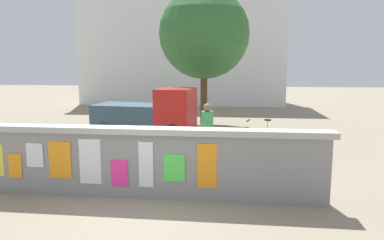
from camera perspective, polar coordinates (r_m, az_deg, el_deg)
name	(u,v)px	position (r m, az deg, el deg)	size (l,w,h in m)	color
ground	(193,128)	(15.20, 0.13, -1.35)	(60.00, 60.00, 0.00)	gray
poster_wall	(147,162)	(7.33, -7.15, -6.58)	(7.30, 0.42, 1.44)	gray
auto_rickshaw_truck	(150,114)	(13.06, -6.74, 0.91)	(3.76, 1.94, 1.85)	black
motorcycle	(129,149)	(9.65, -10.00, -4.61)	(1.89, 0.60, 0.87)	black
bicycle_near	(212,164)	(8.51, 3.15, -6.99)	(1.70, 0.44, 0.95)	black
bicycle_far	(262,137)	(11.81, 11.14, -2.67)	(1.67, 0.56, 0.95)	black
person_walking	(207,126)	(10.00, 2.42, -0.95)	(0.38, 0.38, 1.62)	purple
tree_roadside	(204,34)	(16.14, 1.94, 13.53)	(3.96, 3.96, 6.00)	brown
building_background	(183,47)	(25.55, -1.37, 11.55)	(13.96, 4.68, 7.77)	white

